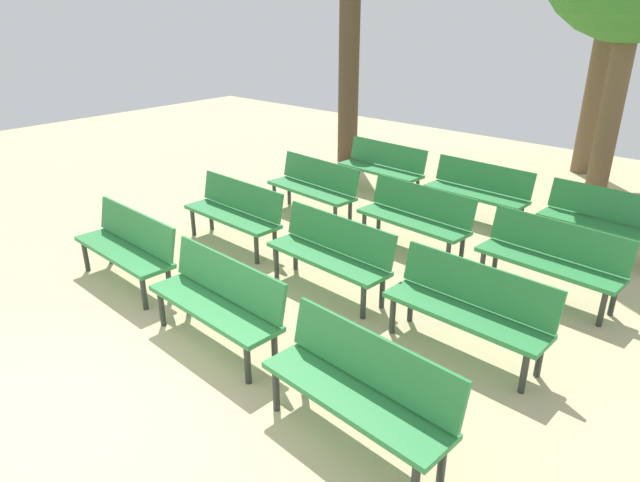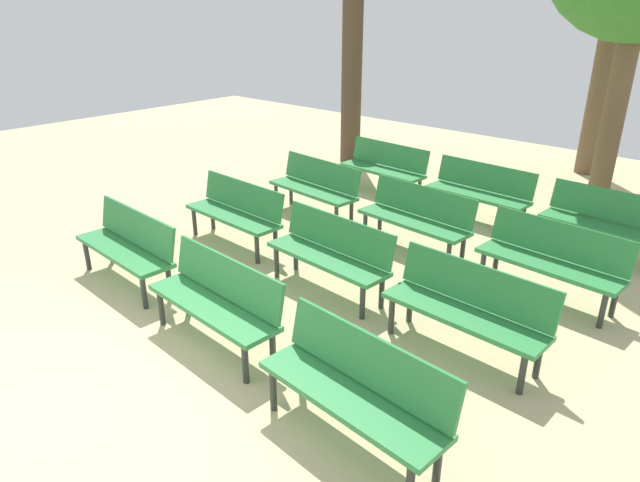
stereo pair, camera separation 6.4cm
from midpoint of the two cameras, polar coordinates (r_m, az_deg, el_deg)
ground_plane at (r=5.26m, az=-25.05°, el=-16.08°), size 24.00×24.00×0.00m
bench_r0_c0 at (r=7.00m, az=-19.23°, el=-0.28°), size 1.62×0.55×0.87m
bench_r0_c1 at (r=5.54m, az=-10.60°, el=-5.69°), size 1.62×0.55×0.87m
bench_r0_c2 at (r=4.33m, az=3.68°, el=-14.42°), size 1.63×0.58×0.87m
bench_r1_c0 at (r=7.80m, az=-8.86°, el=3.16°), size 1.62×0.54×0.87m
bench_r1_c1 at (r=6.44m, az=0.87°, el=-0.96°), size 1.63×0.58×0.87m
bench_r1_c2 at (r=5.50m, az=14.61°, el=-6.28°), size 1.62×0.54×0.87m
bench_r2_c0 at (r=8.78m, az=-0.81°, el=5.75°), size 1.64×0.62×0.87m
bench_r2_c1 at (r=7.62m, az=9.48°, el=2.64°), size 1.63×0.60×0.87m
bench_r2_c2 at (r=6.81m, az=22.26°, el=-1.42°), size 1.63×0.59×0.87m
bench_r3_c0 at (r=9.93m, az=6.21°, el=7.69°), size 1.62×0.57×0.87m
bench_r3_c1 at (r=8.93m, az=15.60°, el=5.17°), size 1.62×0.56×0.87m
bench_r3_c2 at (r=8.27m, az=26.82°, el=2.03°), size 1.62×0.57×0.87m
tree_1 at (r=11.78m, az=2.76°, el=15.82°), size 0.41×0.41×3.25m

